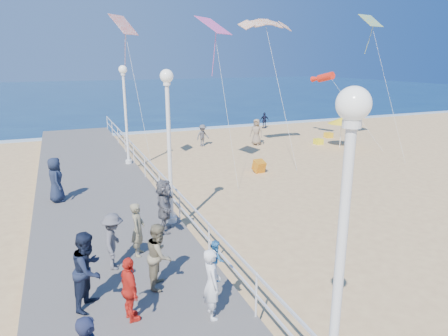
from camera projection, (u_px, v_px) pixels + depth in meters
name	position (u px, v px, depth m)	size (l,w,h in m)	color
ground	(299.00, 211.00, 16.35)	(160.00, 160.00, 0.00)	#E7BB78
ocean	(107.00, 92.00, 74.23)	(160.00, 90.00, 0.05)	navy
surf_line	(169.00, 131.00, 34.60)	(160.00, 1.20, 0.04)	white
boardwalk	(111.00, 237.00, 13.52)	(5.00, 44.00, 0.40)	slate
railing	(179.00, 198.00, 14.15)	(0.05, 42.00, 0.55)	white
lamp_post_near	(342.00, 241.00, 5.39)	(0.44, 0.44, 5.32)	white
lamp_post_mid	(169.00, 132.00, 13.41)	(0.44, 0.44, 5.32)	white
lamp_post_far	(125.00, 105.00, 21.42)	(0.44, 0.44, 5.32)	white
woman_holding_toddler	(212.00, 283.00, 8.84)	(0.60, 0.40, 1.66)	white
toddler_held	(216.00, 260.00, 8.90)	(0.45, 0.35, 0.92)	#3382C0
spectator_1	(159.00, 255.00, 10.08)	(0.82, 0.64, 1.69)	gray
spectator_2	(113.00, 241.00, 10.93)	(1.04, 0.60, 1.61)	#555358
spectator_3	(130.00, 290.00, 8.73)	(0.89, 0.37, 1.51)	red
spectator_4	(56.00, 180.00, 16.10)	(0.90, 0.59, 1.84)	#192238
spectator_5	(164.00, 206.00, 13.30)	(1.69, 0.54, 1.82)	slate
spectator_6	(138.00, 229.00, 11.70)	(0.59, 0.39, 1.61)	gray
spectator_7	(88.00, 270.00, 9.20)	(0.91, 0.71, 1.87)	#171F34
beach_walker_a	(203.00, 135.00, 28.35)	(1.01, 0.58, 1.56)	#515155
beach_walker_b	(264.00, 120.00, 35.73)	(0.84, 0.35, 1.43)	#161931
beach_walker_c	(256.00, 132.00, 28.74)	(0.93, 0.60, 1.90)	gray
box_kite	(259.00, 167.00, 21.85)	(0.55, 0.55, 0.60)	#C4450B
beach_umbrella	(342.00, 120.00, 27.68)	(1.90, 1.90, 2.14)	white
beach_chair_left	(318.00, 141.00, 29.20)	(0.55, 0.55, 0.40)	yellow
beach_chair_right	(328.00, 135.00, 31.63)	(0.55, 0.55, 0.40)	yellow
kite_parafoil	(266.00, 22.00, 23.61)	(3.36, 0.90, 0.30)	#CB5817
kite_windsock	(326.00, 77.00, 29.76)	(0.56, 0.56, 2.24)	red
kite_diamond_pink	(214.00, 26.00, 18.86)	(1.48, 1.48, 0.02)	#D9509E
kite_diamond_multi	(371.00, 21.00, 26.12)	(1.35, 1.35, 0.02)	#177EC3
kite_diamond_redwhite	(124.00, 25.00, 19.43)	(1.25, 1.25, 0.02)	red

